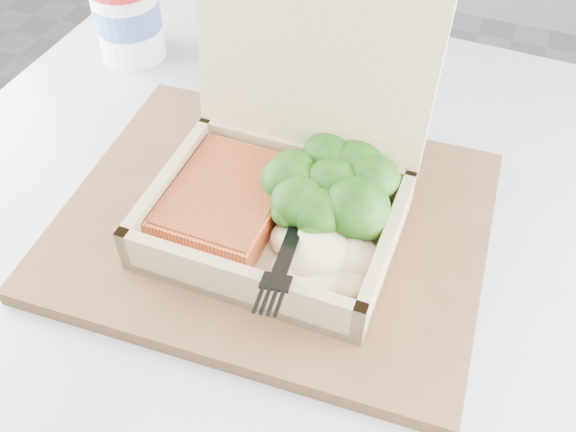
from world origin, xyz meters
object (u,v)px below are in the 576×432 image
at_px(takeout_container, 287,172).
at_px(paper_cup, 127,15).
at_px(cafe_table, 284,343).
at_px(serving_tray, 274,223).

relative_size(takeout_container, paper_cup, 2.13).
distance_m(cafe_table, serving_tray, 0.19).
height_order(cafe_table, paper_cup, paper_cup).
distance_m(serving_tray, paper_cup, 0.33).
bearing_deg(serving_tray, cafe_table, -17.80).
relative_size(cafe_table, takeout_container, 3.75).
bearing_deg(takeout_container, serving_tray, -124.97).
distance_m(cafe_table, paper_cup, 0.41).
xyz_separation_m(takeout_container, paper_cup, (-0.27, 0.19, -0.01)).
height_order(takeout_container, paper_cup, takeout_container).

